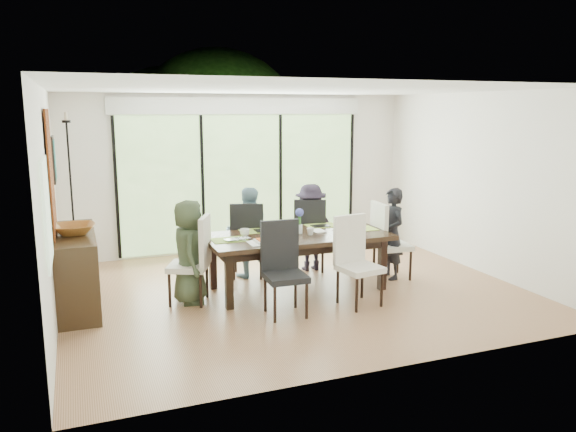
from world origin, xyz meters
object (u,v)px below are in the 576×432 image
object	(u,v)px
chair_left_end	(188,259)
chair_near_left	(286,269)
vase	(299,229)
laptop	(239,240)
chair_near_right	(360,261)
person_far_right	(311,227)
cup_a	(245,232)
cup_c	(347,225)
table_top	(297,237)
bowl	(74,229)
chair_far_right	(310,233)
person_left_end	(189,252)
person_far_left	(248,232)
chair_far_left	(248,239)
cup_b	(310,231)
sideboard	(77,270)
person_right_end	(392,234)
chair_right_end	(393,240)

from	to	relation	value
chair_left_end	chair_near_left	distance (m)	1.33
vase	laptop	distance (m)	0.91
chair_near_right	person_far_right	xyz separation A→B (m)	(0.05, 1.70, 0.10)
cup_a	cup_c	distance (m)	1.50
table_top	chair_near_left	bearing A→B (deg)	-119.89
bowl	chair_far_right	bearing A→B (deg)	10.02
bowl	person_left_end	bearing A→B (deg)	-10.65
person_far_right	vase	world-z (taller)	person_far_right
chair_left_end	chair_far_right	distance (m)	2.22
vase	cup_a	world-z (taller)	vase
person_far_left	person_left_end	bearing A→B (deg)	46.23
chair_far_left	vase	distance (m)	0.98
chair_left_end	chair_near_left	bearing A→B (deg)	73.27
chair_far_left	cup_b	world-z (taller)	chair_far_left
laptop	cup_c	distance (m)	1.66
chair_near_left	chair_far_right	bearing A→B (deg)	60.73
person_far_right	cup_a	world-z (taller)	person_far_right
person_far_right	cup_a	distance (m)	1.43
sideboard	chair_near_right	bearing A→B (deg)	-20.19
chair_near_left	person_far_left	xyz separation A→B (m)	(0.05, 1.70, 0.10)
person_far_left	cup_b	xyz separation A→B (m)	(0.60, -0.93, 0.16)
person_right_end	cup_a	distance (m)	2.19
chair_left_end	person_right_end	size ratio (longest dim) A/B	0.85
sideboard	person_left_end	bearing A→B (deg)	-14.70
chair_left_end	cup_a	bearing A→B (deg)	124.91
chair_right_end	chair_near_left	distance (m)	2.18
chair_right_end	person_far_left	world-z (taller)	person_far_left
chair_far_right	cup_c	bearing A→B (deg)	132.42
chair_far_right	person_far_right	xyz separation A→B (m)	(0.00, -0.02, 0.10)
chair_right_end	chair_far_right	world-z (taller)	same
chair_near_left	person_right_end	world-z (taller)	person_right_end
person_far_right	chair_near_right	bearing A→B (deg)	91.92
person_far_left	laptop	world-z (taller)	person_far_left
person_far_right	bowl	bearing A→B (deg)	13.30
chair_left_end	cup_a	world-z (taller)	chair_left_end
vase	sideboard	size ratio (longest dim) A/B	0.07
cup_b	chair_near_right	bearing A→B (deg)	-65.56
cup_c	chair_near_left	bearing A→B (deg)	-143.27
cup_c	bowl	distance (m)	3.63
bowl	chair_near_right	bearing A→B (deg)	-18.66
chair_near_left	vase	xyz separation A→B (m)	(0.55, 0.92, 0.27)
chair_right_end	bowl	distance (m)	4.36
chair_right_end	chair_far_right	bearing A→B (deg)	52.54
vase	bowl	bearing A→B (deg)	175.96
chair_far_right	person_right_end	bearing A→B (deg)	161.56
chair_far_left	person_far_left	size ratio (longest dim) A/B	0.85
chair_far_left	person_left_end	distance (m)	1.34
chair_right_end	person_left_end	bearing A→B (deg)	94.36
chair_left_end	bowl	size ratio (longest dim) A/B	2.26
chair_far_right	cup_b	bearing A→B (deg)	91.15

